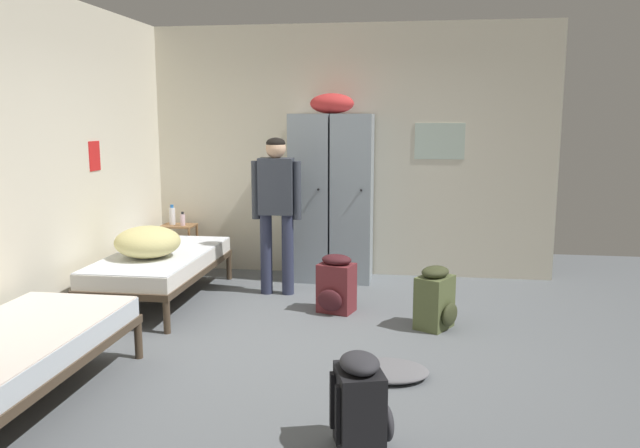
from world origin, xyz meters
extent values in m
plane|color=slate|center=(0.00, 0.00, 0.00)|extent=(7.69, 7.69, 0.00)
cube|color=beige|center=(0.00, 2.43, 1.42)|extent=(4.64, 0.06, 2.85)
cube|color=beige|center=(-2.29, 0.00, 1.42)|extent=(0.06, 4.80, 2.85)
cube|color=#B7CCBC|center=(1.03, 2.40, 1.55)|extent=(0.55, 0.01, 0.40)
cube|color=red|center=(-2.26, 0.84, 1.45)|extent=(0.01, 0.20, 0.28)
cube|color=#8C99A3|center=(-0.38, 2.12, 0.93)|extent=(0.44, 0.52, 1.85)
cylinder|color=black|center=(-0.26, 1.85, 1.05)|extent=(0.02, 0.03, 0.02)
cube|color=#8C99A3|center=(0.08, 2.12, 0.93)|extent=(0.44, 0.52, 1.85)
cylinder|color=black|center=(0.20, 1.85, 1.05)|extent=(0.02, 0.03, 0.02)
ellipsoid|color=red|center=(-0.15, 2.12, 1.96)|extent=(0.48, 0.36, 0.22)
cylinder|color=brown|center=(-2.14, 2.02, 0.28)|extent=(0.03, 0.03, 0.55)
cylinder|color=brown|center=(-1.79, 2.02, 0.28)|extent=(0.03, 0.03, 0.55)
cylinder|color=brown|center=(-2.14, 2.29, 0.28)|extent=(0.03, 0.03, 0.55)
cylinder|color=brown|center=(-1.79, 2.29, 0.28)|extent=(0.03, 0.03, 0.55)
cube|color=brown|center=(-1.96, 2.16, 0.19)|extent=(0.38, 0.30, 0.02)
cube|color=brown|center=(-1.96, 2.16, 0.56)|extent=(0.38, 0.30, 0.02)
cylinder|color=#473828|center=(-2.13, 0.09, 0.14)|extent=(0.06, 0.06, 0.28)
cylinder|color=#473828|center=(-1.29, 0.09, 0.14)|extent=(0.06, 0.06, 0.28)
cylinder|color=#473828|center=(-2.13, 1.93, 0.14)|extent=(0.06, 0.06, 0.28)
cylinder|color=#473828|center=(-1.29, 1.93, 0.14)|extent=(0.06, 0.06, 0.28)
cube|color=#473828|center=(-1.71, 1.01, 0.31)|extent=(0.90, 1.90, 0.06)
cube|color=silver|center=(-1.71, 1.01, 0.41)|extent=(0.87, 1.84, 0.14)
cube|color=silver|center=(-1.71, 1.01, 0.49)|extent=(0.86, 1.82, 0.01)
cylinder|color=#473828|center=(-2.13, -0.47, 0.14)|extent=(0.06, 0.06, 0.28)
cylinder|color=#473828|center=(-1.29, -0.47, 0.14)|extent=(0.06, 0.06, 0.28)
cube|color=#473828|center=(-1.71, -1.39, 0.31)|extent=(0.90, 1.90, 0.06)
cube|color=silver|center=(-1.71, -1.39, 0.41)|extent=(0.87, 1.84, 0.14)
cube|color=silver|center=(-1.71, -1.39, 0.49)|extent=(0.86, 1.82, 0.01)
ellipsoid|color=#D1C67F|center=(-1.75, 0.80, 0.64)|extent=(0.62, 0.62, 0.30)
cylinder|color=#2D334C|center=(-0.51, 1.43, 0.42)|extent=(0.12, 0.12, 0.84)
cylinder|color=#2D334C|center=(-0.74, 1.43, 0.42)|extent=(0.12, 0.12, 0.84)
cube|color=#333842|center=(-0.62, 1.43, 1.12)|extent=(0.35, 0.22, 0.57)
cylinder|color=#333842|center=(-0.41, 1.44, 1.08)|extent=(0.08, 0.08, 0.59)
cylinder|color=#333842|center=(-0.84, 1.42, 1.08)|extent=(0.08, 0.08, 0.59)
sphere|color=#DBAD89|center=(-0.62, 1.43, 1.51)|extent=(0.20, 0.20, 0.20)
ellipsoid|color=black|center=(-0.62, 1.43, 1.56)|extent=(0.19, 0.19, 0.11)
cylinder|color=white|center=(-2.04, 2.18, 0.67)|extent=(0.07, 0.07, 0.20)
cylinder|color=#2666B2|center=(-2.04, 2.18, 0.79)|extent=(0.04, 0.04, 0.03)
cylinder|color=beige|center=(-1.89, 2.12, 0.64)|extent=(0.06, 0.06, 0.13)
cylinder|color=black|center=(-1.89, 2.12, 0.72)|extent=(0.03, 0.03, 0.03)
cube|color=black|center=(0.48, -1.56, 0.23)|extent=(0.32, 0.38, 0.46)
ellipsoid|color=#2D2D33|center=(0.63, -1.52, 0.15)|extent=(0.15, 0.25, 0.20)
ellipsoid|color=#2D2D33|center=(0.48, -1.56, 0.50)|extent=(0.29, 0.34, 0.10)
cube|color=black|center=(0.38, -1.68, 0.25)|extent=(0.04, 0.05, 0.32)
cube|color=black|center=(0.33, -1.51, 0.25)|extent=(0.04, 0.05, 0.32)
cube|color=#566038|center=(0.96, 0.57, 0.23)|extent=(0.37, 0.40, 0.46)
ellipsoid|color=#383D23|center=(1.09, 0.50, 0.15)|extent=(0.19, 0.25, 0.20)
ellipsoid|color=#383D23|center=(0.96, 0.57, 0.50)|extent=(0.33, 0.36, 0.10)
cube|color=black|center=(0.79, 0.56, 0.25)|extent=(0.05, 0.06, 0.32)
cube|color=black|center=(0.88, 0.71, 0.25)|extent=(0.05, 0.06, 0.32)
cube|color=maroon|center=(0.06, 0.91, 0.23)|extent=(0.38, 0.32, 0.46)
ellipsoid|color=#42191E|center=(0.01, 0.77, 0.15)|extent=(0.25, 0.15, 0.20)
ellipsoid|color=#42191E|center=(0.06, 0.91, 0.50)|extent=(0.34, 0.29, 0.10)
cube|color=black|center=(0.01, 1.07, 0.25)|extent=(0.05, 0.04, 0.32)
cube|color=black|center=(0.18, 1.02, 0.25)|extent=(0.05, 0.04, 0.32)
ellipsoid|color=slate|center=(0.60, -0.54, 0.04)|extent=(0.59, 0.45, 0.08)
camera|label=1|loc=(0.74, -4.79, 1.81)|focal=35.42mm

